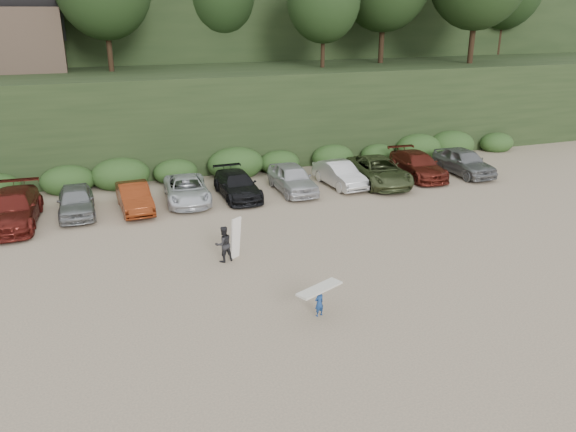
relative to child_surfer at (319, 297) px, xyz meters
name	(u,v)px	position (x,y,z in m)	size (l,w,h in m)	color
ground	(300,273)	(0.60, 3.30, -0.72)	(120.00, 120.00, 0.00)	tan
parked_cars	(203,188)	(-1.16, 13.35, 0.03)	(36.99, 6.18, 1.65)	silver
child_surfer	(319,297)	(0.00, 0.00, 0.00)	(1.82, 1.17, 1.06)	navy
adult_surfer	(225,243)	(-1.91, 5.44, 0.06)	(1.26, 0.73, 1.81)	black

